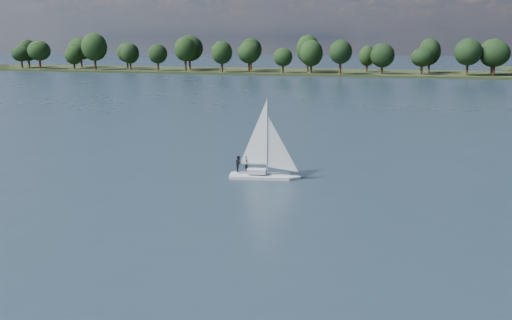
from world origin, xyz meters
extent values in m
plane|color=#233342|center=(0.00, 100.00, 0.00)|extent=(700.00, 700.00, 0.00)
cube|color=black|center=(0.00, 212.00, 0.00)|extent=(660.00, 40.00, 1.50)
cube|color=silver|center=(-3.05, 35.64, 0.00)|extent=(6.79, 2.81, 0.77)
cube|color=silver|center=(-3.05, 35.64, 0.77)|extent=(2.09, 1.44, 0.48)
cylinder|color=#AAA9B0|center=(-3.05, 35.64, 4.41)|extent=(0.12, 0.12, 7.75)
imported|color=black|center=(-4.67, 35.77, 1.39)|extent=(0.60, 0.71, 1.67)
imported|color=black|center=(-5.46, 35.57, 1.39)|extent=(0.88, 0.99, 1.67)
camera|label=1|loc=(11.38, -19.13, 14.11)|focal=40.00mm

